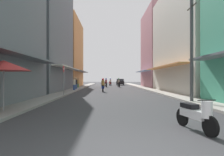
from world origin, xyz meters
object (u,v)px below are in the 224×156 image
(motorbike_silver, at_px, (106,83))
(pedestrian_far, at_px, (74,84))
(motorbike_red, at_px, (110,82))
(motorbike_white, at_px, (196,114))
(motorbike_black, at_px, (119,83))
(street_sign_no_entry, at_px, (64,76))
(pedestrian_crossing, at_px, (78,83))
(pedestrian_foreground, at_px, (76,83))
(motorbike_blue, at_px, (103,86))
(vendor_umbrella, at_px, (4,66))
(utility_pole, at_px, (192,49))
(parked_car, at_px, (120,82))

(motorbike_silver, distance_m, pedestrian_far, 11.05)
(motorbike_red, bearing_deg, motorbike_white, -86.64)
(motorbike_black, bearing_deg, street_sign_no_entry, -109.33)
(pedestrian_crossing, distance_m, street_sign_no_entry, 13.34)
(motorbike_black, height_order, pedestrian_foreground, pedestrian_foreground)
(pedestrian_foreground, bearing_deg, motorbike_blue, -48.73)
(vendor_umbrella, bearing_deg, utility_pole, 19.42)
(parked_car, height_order, utility_pole, utility_pole)
(motorbike_blue, distance_m, parked_car, 22.45)
(pedestrian_crossing, relative_size, pedestrian_foreground, 0.93)
(parked_car, bearing_deg, motorbike_silver, -107.20)
(parked_car, xyz_separation_m, utility_pole, (2.40, -32.21, 2.64))
(pedestrian_crossing, height_order, utility_pole, utility_pole)
(motorbike_blue, xyz_separation_m, motorbike_white, (3.14, -16.30, -0.20))
(motorbike_blue, distance_m, motorbike_black, 11.40)
(motorbike_black, relative_size, pedestrian_far, 1.09)
(motorbike_white, height_order, motorbike_red, motorbike_red)
(pedestrian_foreground, relative_size, street_sign_no_entry, 0.64)
(street_sign_no_entry, bearing_deg, pedestrian_foreground, 93.24)
(motorbike_white, distance_m, motorbike_red, 35.07)
(vendor_umbrella, distance_m, street_sign_no_entry, 8.31)
(pedestrian_far, bearing_deg, motorbike_white, -69.39)
(motorbike_white, relative_size, street_sign_no_entry, 0.68)
(motorbike_silver, height_order, pedestrian_foreground, pedestrian_foreground)
(motorbike_black, height_order, utility_pole, utility_pole)
(motorbike_blue, distance_m, motorbike_white, 16.60)
(pedestrian_foreground, relative_size, vendor_umbrella, 0.73)
(parked_car, xyz_separation_m, street_sign_no_entry, (-6.67, -27.36, 0.98))
(motorbike_red, relative_size, pedestrian_far, 1.08)
(motorbike_blue, relative_size, pedestrian_foreground, 1.07)
(motorbike_black, xyz_separation_m, pedestrian_far, (-5.99, -9.70, 0.13))
(utility_pole, bearing_deg, motorbike_blue, 120.16)
(motorbike_red, height_order, motorbike_silver, same)
(motorbike_black, bearing_deg, motorbike_red, 100.32)
(motorbike_blue, xyz_separation_m, motorbike_silver, (0.21, 11.82, 0.00))
(motorbike_black, xyz_separation_m, parked_car, (0.95, 11.06, 0.04))
(pedestrian_far, distance_m, pedestrian_foreground, 2.91)
(motorbike_black, bearing_deg, vendor_umbrella, -104.55)
(pedestrian_crossing, height_order, pedestrian_foreground, pedestrian_foreground)
(motorbike_blue, xyz_separation_m, pedestrian_crossing, (-4.10, 8.10, 0.08))
(motorbike_red, height_order, parked_car, motorbike_red)
(motorbike_white, distance_m, utility_pole, 7.41)
(motorbike_red, distance_m, street_sign_no_entry, 24.30)
(motorbike_blue, relative_size, motorbike_black, 1.00)
(motorbike_silver, xyz_separation_m, motorbike_black, (2.25, -0.70, 0.00))
(pedestrian_foreground, bearing_deg, pedestrian_crossing, 94.68)
(motorbike_red, distance_m, pedestrian_crossing, 11.81)
(motorbike_blue, relative_size, motorbike_red, 1.01)
(parked_car, relative_size, pedestrian_far, 2.52)
(utility_pole, height_order, street_sign_no_entry, utility_pole)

